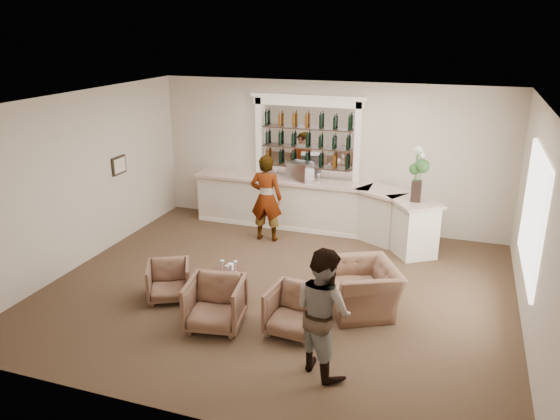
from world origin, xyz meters
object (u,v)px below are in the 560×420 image
(armchair_center, at_px, (215,304))
(flower_vase, at_px, (418,171))
(armchair_right, at_px, (295,311))
(guest, at_px, (323,311))
(sommelier, at_px, (266,198))
(armchair_far, at_px, (363,288))
(espresso_machine, at_px, (300,172))
(cocktail_table, at_px, (229,287))
(bar_counter, at_px, (315,207))
(armchair_left, at_px, (169,281))

(armchair_center, distance_m, flower_vase, 4.83)
(armchair_right, bearing_deg, armchair_center, -163.37)
(guest, bearing_deg, sommelier, -23.43)
(armchair_center, relative_size, armchair_far, 0.72)
(sommelier, bearing_deg, espresso_machine, -123.76)
(guest, xyz_separation_m, espresso_machine, (-1.87, 5.08, 0.47))
(guest, bearing_deg, espresso_machine, -32.50)
(armchair_right, relative_size, flower_vase, 0.72)
(cocktail_table, relative_size, armchair_far, 0.54)
(armchair_right, distance_m, espresso_machine, 4.57)
(armchair_right, bearing_deg, bar_counter, 106.82)
(bar_counter, height_order, armchair_center, bar_counter)
(bar_counter, height_order, espresso_machine, espresso_machine)
(guest, bearing_deg, armchair_right, -13.98)
(sommelier, relative_size, guest, 1.06)
(bar_counter, distance_m, cocktail_table, 3.72)
(bar_counter, bearing_deg, armchair_center, -94.38)
(armchair_left, xyz_separation_m, espresso_machine, (1.12, 3.96, 1.03))
(bar_counter, distance_m, guest, 5.28)
(armchair_left, height_order, flower_vase, flower_vase)
(sommelier, bearing_deg, armchair_left, 74.17)
(armchair_right, distance_m, armchair_far, 1.32)
(flower_vase, bearing_deg, armchair_left, -138.50)
(armchair_far, xyz_separation_m, flower_vase, (0.52, 2.59, 1.37))
(bar_counter, bearing_deg, espresso_machine, 175.86)
(cocktail_table, bearing_deg, flower_vase, 48.05)
(armchair_right, bearing_deg, sommelier, 122.12)
(armchair_center, bearing_deg, armchair_left, 143.63)
(cocktail_table, relative_size, espresso_machine, 1.33)
(guest, relative_size, flower_vase, 1.61)
(bar_counter, relative_size, armchair_center, 6.65)
(bar_counter, xyz_separation_m, espresso_machine, (-0.37, 0.03, 0.78))
(armchair_center, xyz_separation_m, espresso_machine, (-0.03, 4.53, 0.96))
(sommelier, xyz_separation_m, armchair_left, (-0.63, -3.09, -0.62))
(guest, bearing_deg, bar_counter, -36.18)
(cocktail_table, distance_m, guest, 2.51)
(armchair_right, height_order, espresso_machine, espresso_machine)
(guest, height_order, armchair_left, guest)
(guest, xyz_separation_m, armchair_right, (-0.63, 0.79, -0.53))
(cocktail_table, height_order, sommelier, sommelier)
(sommelier, relative_size, armchair_center, 2.19)
(bar_counter, bearing_deg, armchair_left, -110.73)
(armchair_right, bearing_deg, armchair_left, 177.36)
(sommelier, distance_m, armchair_center, 3.74)
(sommelier, relative_size, flower_vase, 1.71)
(bar_counter, distance_m, espresso_machine, 0.86)
(espresso_machine, bearing_deg, bar_counter, 10.24)
(cocktail_table, relative_size, sommelier, 0.34)
(guest, height_order, armchair_far, guest)
(sommelier, bearing_deg, cocktail_table, 93.10)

